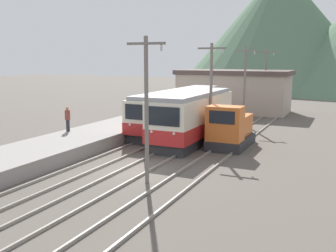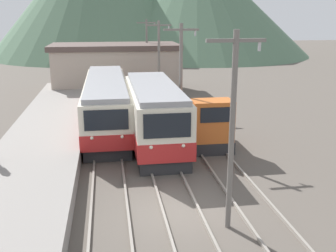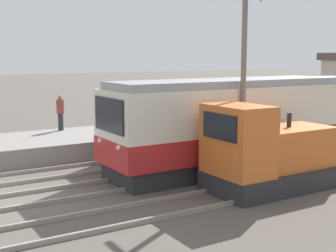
{
  "view_description": "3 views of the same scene",
  "coord_description": "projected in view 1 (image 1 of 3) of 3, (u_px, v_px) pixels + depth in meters",
  "views": [
    {
      "loc": [
        10.46,
        -17.94,
        6.05
      ],
      "look_at": [
        -0.21,
        5.08,
        1.67
      ],
      "focal_mm": 42.0,
      "sensor_mm": 36.0,
      "label": 1
    },
    {
      "loc": [
        -2.46,
        -13.92,
        7.54
      ],
      "look_at": [
        0.58,
        5.62,
        1.92
      ],
      "focal_mm": 42.0,
      "sensor_mm": 36.0,
      "label": 2
    },
    {
      "loc": [
        14.77,
        -3.14,
        4.59
      ],
      "look_at": [
        0.05,
        5.86,
        1.97
      ],
      "focal_mm": 50.0,
      "sensor_mm": 36.0,
      "label": 3
    }
  ],
  "objects": [
    {
      "name": "platform_left",
      "position": [
        43.0,
        152.0,
        23.93
      ],
      "size": [
        4.5,
        54.0,
        0.84
      ],
      "primitive_type": "cube",
      "color": "gray",
      "rests_on": "ground"
    },
    {
      "name": "ground_plane",
      "position": [
        132.0,
        171.0,
        21.41
      ],
      "size": [
        200.0,
        200.0,
        0.0
      ],
      "primitive_type": "plane",
      "color": "#564F47"
    },
    {
      "name": "catenary_mast_near",
      "position": [
        147.0,
        105.0,
        18.71
      ],
      "size": [
        2.0,
        0.2,
        7.09
      ],
      "color": "slate",
      "rests_on": "ground"
    },
    {
      "name": "catenary_mast_distant",
      "position": [
        266.0,
        78.0,
        44.32
      ],
      "size": [
        2.0,
        0.2,
        7.09
      ],
      "color": "slate",
      "rests_on": "ground"
    },
    {
      "name": "track_right",
      "position": [
        187.0,
        177.0,
        20.07
      ],
      "size": [
        1.54,
        60.0,
        0.14
      ],
      "color": "gray",
      "rests_on": "ground"
    },
    {
      "name": "commuter_train_center",
      "position": [
        193.0,
        119.0,
        28.7
      ],
      "size": [
        2.84,
        10.46,
        3.65
      ],
      "color": "#28282B",
      "rests_on": "ground"
    },
    {
      "name": "person_on_platform",
      "position": [
        68.0,
        118.0,
        28.28
      ],
      "size": [
        0.38,
        0.38,
        1.78
      ],
      "color": "#282833",
      "rests_on": "platform_left"
    },
    {
      "name": "mountain_backdrop",
      "position": [
        325.0,
        32.0,
        74.62
      ],
      "size": [
        60.38,
        43.53,
        24.06
      ],
      "color": "#517056",
      "rests_on": "ground"
    },
    {
      "name": "track_left",
      "position": [
        93.0,
        164.0,
        22.47
      ],
      "size": [
        1.54,
        60.0,
        0.14
      ],
      "color": "gray",
      "rests_on": "ground"
    },
    {
      "name": "track_center",
      "position": [
        136.0,
        170.0,
        21.31
      ],
      "size": [
        1.54,
        60.0,
        0.14
      ],
      "color": "gray",
      "rests_on": "ground"
    },
    {
      "name": "shunting_locomotive",
      "position": [
        230.0,
        130.0,
        26.94
      ],
      "size": [
        2.4,
        4.64,
        3.0
      ],
      "color": "#28282B",
      "rests_on": "ground"
    },
    {
      "name": "station_building",
      "position": [
        234.0,
        91.0,
        44.9
      ],
      "size": [
        12.6,
        6.3,
        4.74
      ],
      "color": "#AD9E8E",
      "rests_on": "ground"
    },
    {
      "name": "catenary_mast_mid",
      "position": [
        211.0,
        90.0,
        27.24
      ],
      "size": [
        2.0,
        0.2,
        7.09
      ],
      "color": "slate",
      "rests_on": "ground"
    },
    {
      "name": "commuter_train_left",
      "position": [
        180.0,
        111.0,
        33.49
      ],
      "size": [
        2.84,
        14.26,
        3.4
      ],
      "color": "#28282B",
      "rests_on": "ground"
    },
    {
      "name": "catenary_mast_far",
      "position": [
        245.0,
        83.0,
        35.78
      ],
      "size": [
        2.0,
        0.2,
        7.09
      ],
      "color": "slate",
      "rests_on": "ground"
    }
  ]
}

